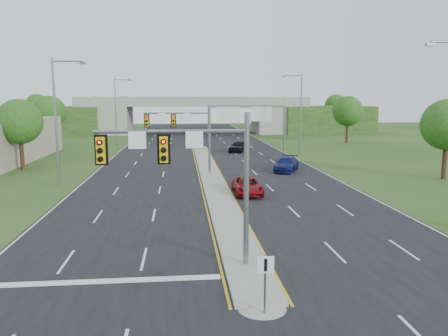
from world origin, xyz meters
TOP-DOWN VIEW (x-y plane):
  - ground at (0.00, 0.00)m, footprint 240.00×240.00m
  - road at (0.00, 35.00)m, footprint 24.00×160.00m
  - median at (0.00, 23.00)m, footprint 2.00×54.00m
  - median_nose at (0.00, -4.00)m, footprint 2.00×2.00m
  - lane_markings at (-0.60, 28.91)m, footprint 23.72×160.00m
  - signal_mast_near at (-2.26, -0.07)m, footprint 6.62×0.60m
  - signal_mast_far at (-2.26, 24.93)m, footprint 6.62×0.60m
  - keep_right_sign at (0.00, -4.53)m, footprint 0.60×0.13m
  - sign_gantry at (6.68, 44.92)m, footprint 11.58×0.44m
  - overpass at (0.00, 80.00)m, footprint 80.00×14.00m
  - lightpole_l_mid at (-13.30, 20.00)m, footprint 2.85×0.25m
  - lightpole_l_far at (-13.30, 55.00)m, footprint 2.85×0.25m
  - lightpole_r_far at (13.30, 40.00)m, footprint 2.85×0.25m
  - tree_l_near at (-20.00, 30.00)m, footprint 4.80×4.80m
  - tree_l_mid at (-24.00, 55.00)m, footprint 5.20×5.20m
  - tree_r_near at (22.00, 20.00)m, footprint 4.80×4.80m
  - tree_r_mid at (26.00, 55.00)m, footprint 5.20×5.20m
  - tree_back_a at (-38.00, 94.00)m, footprint 6.00×6.00m
  - tree_back_b at (-24.00, 94.00)m, footprint 5.60×5.60m
  - tree_back_c at (24.00, 94.00)m, footprint 5.60×5.60m
  - tree_back_d at (38.00, 94.00)m, footprint 6.00×6.00m
  - car_far_a at (2.40, 15.30)m, footprint 2.22×4.71m
  - car_far_b at (8.24, 26.18)m, footprint 3.92×5.44m
  - car_far_c at (5.43, 43.59)m, footprint 3.75×5.13m

SIDE VIEW (x-z plane):
  - ground at x=0.00m, z-range 0.00..0.00m
  - road at x=0.00m, z-range 0.00..0.02m
  - lane_markings at x=-0.60m, z-range 0.02..0.03m
  - median at x=0.00m, z-range 0.02..0.18m
  - median_nose at x=0.00m, z-range 0.02..0.18m
  - car_far_a at x=2.40m, z-range 0.02..1.32m
  - car_far_b at x=8.24m, z-range 0.02..1.48m
  - car_far_c at x=5.43m, z-range 0.02..1.64m
  - keep_right_sign at x=0.00m, z-range 0.42..2.62m
  - overpass at x=0.00m, z-range -0.50..7.60m
  - signal_mast_near at x=-2.26m, z-range 1.23..8.23m
  - signal_mast_far at x=-2.26m, z-range 1.23..8.23m
  - tree_l_near at x=-20.00m, z-range 1.38..8.98m
  - tree_r_near at x=22.00m, z-range 1.38..8.98m
  - sign_gantry at x=6.68m, z-range 1.90..8.58m
  - tree_l_mid at x=-24.00m, z-range 1.44..9.57m
  - tree_r_mid at x=26.00m, z-range 1.44..9.57m
  - tree_back_b at x=-24.00m, z-range 1.35..9.67m
  - tree_back_c at x=24.00m, z-range 1.35..9.67m
  - tree_back_a at x=-38.00m, z-range 1.41..10.26m
  - tree_back_d at x=38.00m, z-range 1.41..10.26m
  - lightpole_l_mid at x=-13.30m, z-range 0.60..11.60m
  - lightpole_l_far at x=-13.30m, z-range 0.60..11.60m
  - lightpole_r_far at x=13.30m, z-range 0.60..11.60m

